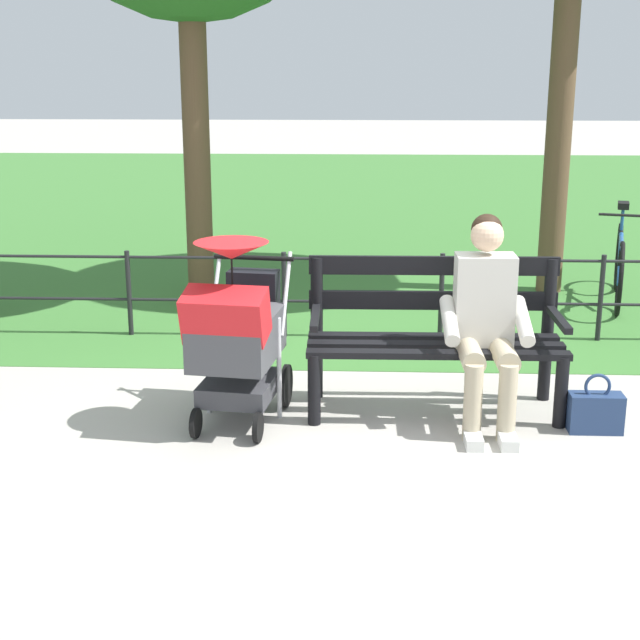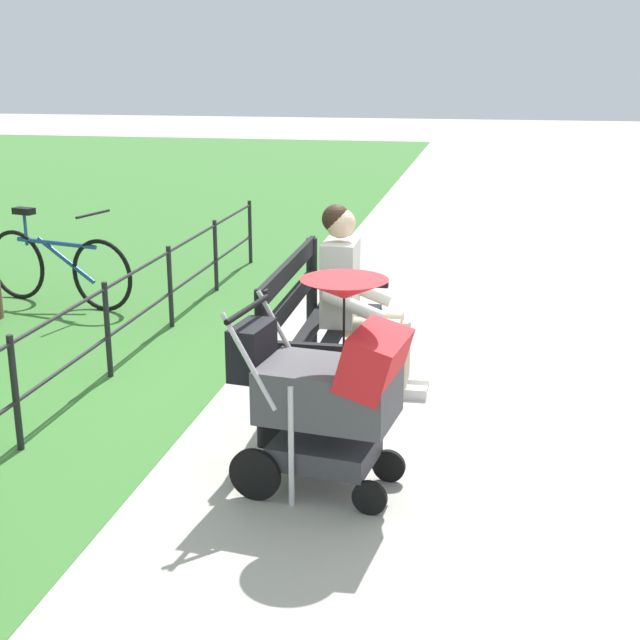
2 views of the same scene
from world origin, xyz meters
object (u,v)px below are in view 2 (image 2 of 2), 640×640
object	(u,v)px
person_on_bench	(356,294)
bicycle	(57,266)
stroller	(330,384)
handbag	(389,343)
park_bench	(315,326)

from	to	relation	value
person_on_bench	bicycle	world-z (taller)	person_on_bench
person_on_bench	stroller	bearing A→B (deg)	3.75
handbag	bicycle	world-z (taller)	bicycle
person_on_bench	handbag	xyz separation A→B (m)	(-0.66, 0.15, -0.55)
stroller	bicycle	distance (m)	4.43
handbag	park_bench	bearing A→B (deg)	-21.56
person_on_bench	stroller	world-z (taller)	person_on_bench
person_on_bench	stroller	distance (m)	1.51
park_bench	stroller	xyz separation A→B (m)	(1.21, 0.32, 0.07)
person_on_bench	handbag	world-z (taller)	person_on_bench
stroller	bicycle	xyz separation A→B (m)	(-3.13, -3.12, -0.23)
stroller	person_on_bench	bearing A→B (deg)	-176.25
park_bench	stroller	world-z (taller)	stroller
park_bench	person_on_bench	distance (m)	0.40
person_on_bench	handbag	size ratio (longest dim) A/B	3.45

